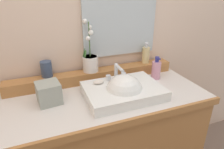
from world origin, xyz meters
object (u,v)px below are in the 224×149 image
object	(u,v)px
sink_basin	(124,92)
tumbler_cup	(46,69)
potted_plant	(90,60)
lotion_bottle	(156,69)
soap_bar	(99,82)
tissue_box	(49,93)
soap_dispenser	(146,55)

from	to	relation	value
sink_basin	tumbler_cup	size ratio (longest dim) A/B	4.46
potted_plant	lotion_bottle	size ratio (longest dim) A/B	2.15
potted_plant	tumbler_cup	size ratio (longest dim) A/B	3.39
soap_bar	potted_plant	world-z (taller)	potted_plant
tumbler_cup	tissue_box	bearing A→B (deg)	-93.48
sink_basin	soap_dispenser	size ratio (longest dim) A/B	2.93
tissue_box	soap_bar	bearing A→B (deg)	1.75
tumbler_cup	tissue_box	distance (m)	0.22
sink_basin	tissue_box	world-z (taller)	sink_basin
soap_bar	tissue_box	world-z (taller)	tissue_box
soap_bar	soap_dispenser	world-z (taller)	soap_dispenser
tumbler_cup	lotion_bottle	bearing A→B (deg)	-11.01
potted_plant	soap_bar	bearing A→B (deg)	-90.20
soap_bar	tumbler_cup	bearing A→B (deg)	146.02
soap_dispenser	tumbler_cup	xyz separation A→B (m)	(-0.75, 0.01, -0.01)
soap_dispenser	sink_basin	bearing A→B (deg)	-137.40
potted_plant	tissue_box	size ratio (longest dim) A/B	2.79
potted_plant	tumbler_cup	distance (m)	0.30
soap_bar	lotion_bottle	world-z (taller)	lotion_bottle
sink_basin	tissue_box	xyz separation A→B (m)	(-0.44, 0.09, 0.03)
potted_plant	lotion_bottle	bearing A→B (deg)	-16.30
potted_plant	lotion_bottle	xyz separation A→B (m)	(0.46, -0.14, -0.09)
soap_dispenser	tumbler_cup	bearing A→B (deg)	179.32
soap_dispenser	lotion_bottle	xyz separation A→B (m)	(0.01, -0.14, -0.07)
sink_basin	tissue_box	bearing A→B (deg)	168.09
tumbler_cup	tissue_box	size ratio (longest dim) A/B	0.82
tumbler_cup	potted_plant	bearing A→B (deg)	-2.44
soap_bar	soap_dispenser	distance (m)	0.49
soap_bar	tissue_box	size ratio (longest dim) A/B	0.54
soap_bar	soap_dispenser	xyz separation A→B (m)	(0.45, 0.19, 0.07)
sink_basin	potted_plant	bearing A→B (deg)	114.25
soap_bar	potted_plant	xyz separation A→B (m)	(0.00, 0.19, 0.08)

